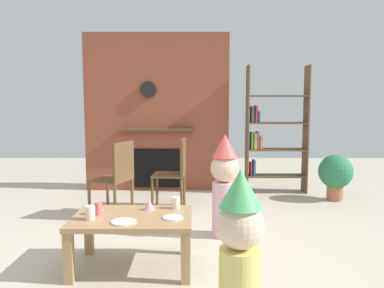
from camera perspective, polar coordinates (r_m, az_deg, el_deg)
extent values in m
plane|color=#BCB29E|center=(3.58, -2.49, -15.98)|extent=(12.00, 12.00, 0.00)
cube|color=brown|center=(5.94, -5.29, 4.68)|extent=(2.20, 0.18, 2.40)
cube|color=black|center=(5.93, -5.30, -3.59)|extent=(0.70, 0.02, 0.60)
cube|color=brown|center=(5.82, -5.39, 2.18)|extent=(1.10, 0.10, 0.04)
cylinder|color=black|center=(5.84, -6.62, 8.07)|extent=(0.24, 0.04, 0.24)
cube|color=brown|center=(5.79, 8.14, 2.13)|extent=(0.02, 0.28, 1.90)
cube|color=brown|center=(5.98, 16.52, 2.06)|extent=(0.02, 0.28, 1.90)
cube|color=brown|center=(5.96, 12.24, -4.63)|extent=(0.86, 0.28, 0.02)
cube|color=brown|center=(5.90, 12.33, -0.81)|extent=(0.86, 0.28, 0.02)
cube|color=brown|center=(5.86, 12.42, 3.08)|extent=(0.86, 0.28, 0.02)
cube|color=brown|center=(5.86, 12.51, 6.98)|extent=(0.86, 0.28, 0.02)
cube|color=#B23333|center=(5.87, 8.64, -3.65)|extent=(0.02, 0.20, 0.20)
cube|color=#3359A5|center=(5.87, 9.09, -3.48)|extent=(0.03, 0.20, 0.23)
cube|color=#3F8C4C|center=(5.81, 8.76, 0.50)|extent=(0.03, 0.20, 0.25)
cube|color=gold|center=(5.82, 9.24, 0.47)|extent=(0.04, 0.20, 0.24)
cube|color=#8C4C99|center=(5.83, 9.64, 0.55)|extent=(0.03, 0.20, 0.26)
cube|color=#D87F3F|center=(5.84, 10.07, 0.16)|extent=(0.04, 0.20, 0.18)
cube|color=#4C4C51|center=(5.79, 8.85, 4.39)|extent=(0.04, 0.20, 0.24)
cube|color=#B23333|center=(5.80, 9.38, 4.44)|extent=(0.03, 0.20, 0.25)
cube|color=#3359A5|center=(5.81, 9.78, 4.01)|extent=(0.02, 0.20, 0.16)
cube|color=#9E7A51|center=(3.21, -8.92, -10.83)|extent=(0.96, 0.66, 0.04)
cube|color=#9E7A51|center=(3.12, -17.95, -15.82)|extent=(0.07, 0.07, 0.40)
cube|color=#9E7A51|center=(2.98, -1.05, -16.58)|extent=(0.07, 0.07, 0.40)
cube|color=#9E7A51|center=(3.63, -15.15, -12.56)|extent=(0.07, 0.07, 0.40)
cube|color=#9E7A51|center=(3.51, -0.89, -12.99)|extent=(0.07, 0.07, 0.40)
cylinder|color=silver|center=(3.16, -15.00, -9.86)|extent=(0.08, 0.08, 0.11)
cylinder|color=#E5666B|center=(3.27, -13.87, -9.31)|extent=(0.06, 0.06, 0.10)
cylinder|color=silver|center=(3.36, -2.48, -8.73)|extent=(0.07, 0.07, 0.10)
cylinder|color=white|center=(3.04, -10.20, -11.33)|extent=(0.19, 0.19, 0.01)
cylinder|color=white|center=(3.10, -2.93, -10.88)|extent=(0.16, 0.16, 0.01)
cone|color=pink|center=(3.34, -6.48, -8.98)|extent=(0.10, 0.10, 0.09)
cube|color=silver|center=(3.44, -14.14, -9.39)|extent=(0.14, 0.07, 0.01)
sphere|color=beige|center=(2.22, 7.10, -11.93)|extent=(0.27, 0.27, 0.27)
cone|color=#4CB766|center=(2.16, 7.18, -6.58)|extent=(0.24, 0.24, 0.22)
cylinder|color=#EAB2C6|center=(3.95, 4.77, -9.63)|extent=(0.25, 0.25, 0.56)
sphere|color=beige|center=(3.85, 4.83, -3.59)|extent=(0.29, 0.29, 0.29)
cone|color=#EA4C4C|center=(3.82, 4.86, -0.28)|extent=(0.26, 0.26, 0.23)
cube|color=brown|center=(4.67, -12.07, -5.22)|extent=(0.53, 0.53, 0.02)
cube|color=brown|center=(4.53, -10.22, -2.52)|extent=(0.19, 0.38, 0.45)
cylinder|color=brown|center=(4.96, -12.52, -7.21)|extent=(0.04, 0.04, 0.43)
cylinder|color=brown|center=(4.69, -15.11, -8.08)|extent=(0.04, 0.04, 0.43)
cylinder|color=brown|center=(4.77, -8.97, -7.69)|extent=(0.04, 0.04, 0.43)
cylinder|color=brown|center=(4.48, -11.44, -8.66)|extent=(0.04, 0.04, 0.43)
cube|color=brown|center=(4.88, -3.56, -4.60)|extent=(0.43, 0.43, 0.02)
cube|color=brown|center=(4.83, -1.39, -1.89)|extent=(0.06, 0.40, 0.45)
cylinder|color=brown|center=(5.13, -5.29, -6.66)|extent=(0.04, 0.04, 0.43)
cylinder|color=brown|center=(4.78, -5.97, -7.60)|extent=(0.04, 0.04, 0.43)
cylinder|color=brown|center=(5.09, -1.25, -6.74)|extent=(0.04, 0.04, 0.43)
cylinder|color=brown|center=(4.74, -1.64, -7.71)|extent=(0.04, 0.04, 0.43)
cylinder|color=#9E5B42|center=(5.72, 20.40, -6.82)|extent=(0.22, 0.22, 0.21)
sphere|color=#27764A|center=(5.67, 20.52, -3.83)|extent=(0.47, 0.47, 0.47)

